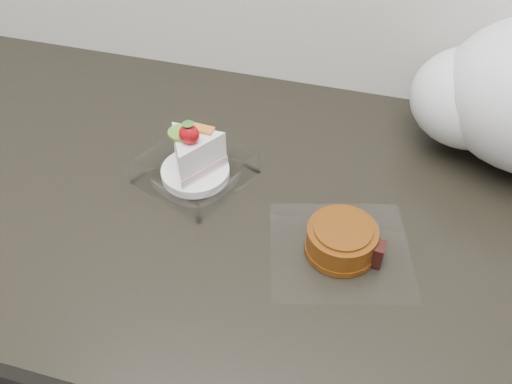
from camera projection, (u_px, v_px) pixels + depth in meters
name	position (u px, v px, depth m)	size (l,w,h in m)	color
counter	(242.00, 357.00, 1.13)	(2.04, 0.64, 0.90)	black
cake_tray	(194.00, 163.00, 0.82)	(0.18, 0.18, 0.11)	white
mooncake_wrap	(343.00, 242.00, 0.73)	(0.22, 0.21, 0.04)	white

